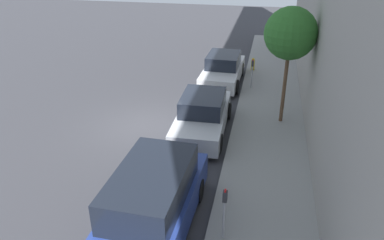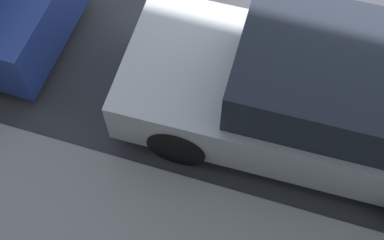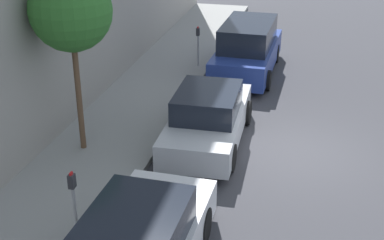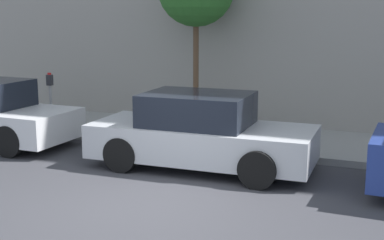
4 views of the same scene
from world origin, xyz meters
name	(u,v)px [view 2 (image 2 of 4)]	position (x,y,z in m)	size (l,w,h in m)	color
parked_sedan_second	(319,98)	(2.35, -0.01, 0.72)	(1.92, 4.54, 1.54)	#B7BABF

